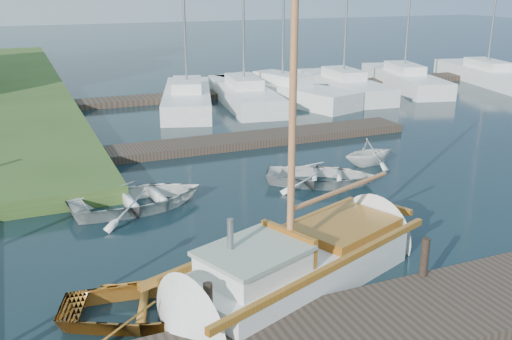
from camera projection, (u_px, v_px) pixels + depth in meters
name	position (u px, v px, depth m)	size (l,w,h in m)	color
ground	(256.00, 212.00, 15.29)	(160.00, 160.00, 0.00)	black
near_dock	(390.00, 324.00, 10.00)	(18.00, 2.20, 0.30)	#32291E
far_dock	(238.00, 141.00, 21.68)	(14.00, 1.60, 0.30)	#32291E
pontoon	(307.00, 87.00, 32.96)	(30.00, 1.60, 0.30)	#32291E
mooring_post_1	(208.00, 305.00, 9.59)	(0.16, 0.16, 0.80)	black
mooring_post_2	(425.00, 257.00, 11.26)	(0.16, 0.16, 0.80)	black
sailboat	(302.00, 266.00, 11.67)	(7.38, 4.40, 9.83)	silver
dinghy	(154.00, 300.00, 10.39)	(2.40, 3.36, 0.70)	#7D3B0B
tender_a	(138.00, 195.00, 15.47)	(2.61, 3.65, 0.76)	silver
tender_c	(322.00, 173.00, 17.39)	(2.39, 3.35, 0.69)	silver
tender_d	(370.00, 150.00, 19.21)	(1.66, 1.93, 1.02)	silver
marina_boat_1	(187.00, 97.00, 28.05)	(4.51, 8.39, 10.32)	silver
marina_boat_2	(244.00, 93.00, 28.99)	(3.41, 8.50, 10.98)	silver
marina_boat_3	(282.00, 89.00, 29.99)	(4.90, 9.30, 12.82)	silver
marina_boat_4	(343.00, 84.00, 31.52)	(2.93, 8.42, 11.29)	silver
marina_boat_5	(404.00, 78.00, 33.62)	(4.33, 9.10, 10.06)	silver
marina_boat_7	(487.00, 74.00, 35.23)	(4.33, 9.78, 12.06)	silver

